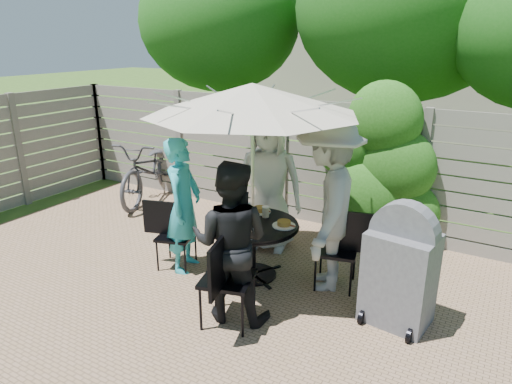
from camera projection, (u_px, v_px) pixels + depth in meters
The scene contains 22 objects.
backyard_envelope at pixel (412, 40), 12.24m from camera, with size 60.00×60.00×5.00m.
patio_table at pixel (253, 240), 5.22m from camera, with size 1.28×1.28×0.68m.
umbrella at pixel (252, 99), 4.71m from camera, with size 2.85×2.85×2.23m.
chair_back at pixel (270, 223), 6.17m from camera, with size 0.58×0.72×0.94m.
person_back at pixel (269, 183), 5.84m from camera, with size 0.88×0.57×1.80m, color silver.
chair_left at pixel (176, 248), 5.51m from camera, with size 0.64×0.50×0.84m.
person_left at pixel (184, 206), 5.30m from camera, with size 0.59×0.39×1.62m, color #2BACBC.
chair_front at pixel (227, 297), 4.39m from camera, with size 0.58×0.76×0.99m.
person_front at pixel (231, 243), 4.35m from camera, with size 0.79×0.61×1.62m, color black.
chair_right at pixel (337, 265), 5.06m from camera, with size 0.70×0.53×0.92m.
person_right at pixel (328, 205), 4.87m from camera, with size 1.25×0.72×1.94m, color #9E9C99.
plate_back at pixel (260, 210), 5.48m from camera, with size 0.26×0.26×0.06m.
plate_left at pixel (222, 218), 5.23m from camera, with size 0.26×0.26×0.06m.
plate_front at pixel (244, 234), 4.81m from camera, with size 0.26×0.26×0.06m.
plate_right at pixel (284, 224), 5.06m from camera, with size 0.26×0.26×0.06m.
glass_back at pixel (250, 209), 5.39m from camera, with size 0.07×0.07×0.14m, color silver.
glass_left at pixel (228, 219), 5.09m from camera, with size 0.07×0.07×0.14m, color silver.
glass_front at pixel (256, 227), 4.87m from camera, with size 0.07×0.07×0.14m, color silver.
syrup_jug at pixel (249, 214), 5.19m from camera, with size 0.09×0.09×0.16m, color #59280C.
coffee_cup at pixel (266, 212), 5.31m from camera, with size 0.08×0.08×0.12m, color #C6B293.
bicycle at pixel (150, 169), 7.79m from camera, with size 0.71×2.04×1.07m, color #333338.
bbq_grill at pixel (400, 270), 4.33m from camera, with size 0.67×0.55×1.26m.
Camera 1 is at (3.00, -2.96, 2.66)m, focal length 32.00 mm.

